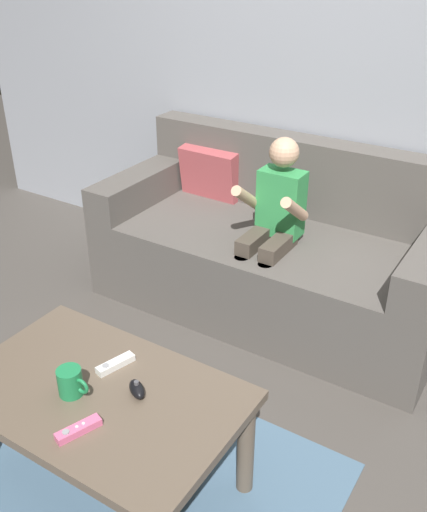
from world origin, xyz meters
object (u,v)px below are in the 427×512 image
at_px(person_seated_on_couch, 272,224).
at_px(coffee_mug, 71,382).
at_px(coffee_table, 100,407).
at_px(game_remote_pink_near_edge, 78,429).
at_px(game_remote_white_far_corner, 115,364).
at_px(nunchuk_black, 138,389).
at_px(couch, 273,252).

xyz_separation_m(person_seated_on_couch, coffee_mug, (-0.07, -1.26, -0.06)).
height_order(person_seated_on_couch, coffee_mug, person_seated_on_couch).
bearing_deg(coffee_mug, coffee_table, 41.13).
xyz_separation_m(coffee_table, coffee_mug, (-0.06, -0.05, 0.12)).
xyz_separation_m(game_remote_pink_near_edge, coffee_mug, (-0.13, 0.11, 0.04)).
height_order(coffee_table, game_remote_white_far_corner, game_remote_white_far_corner).
bearing_deg(coffee_table, game_remote_white_far_corner, 104.34).
height_order(nunchuk_black, coffee_mug, coffee_mug).
distance_m(game_remote_pink_near_edge, game_remote_white_far_corner, 0.31).
height_order(person_seated_on_couch, game_remote_pink_near_edge, person_seated_on_couch).
height_order(person_seated_on_couch, coffee_table, person_seated_on_couch).
bearing_deg(couch, game_remote_white_far_corner, -88.62).
bearing_deg(nunchuk_black, person_seated_on_couch, 95.55).
xyz_separation_m(game_remote_pink_near_edge, nunchuk_black, (0.05, 0.22, 0.01)).
distance_m(coffee_table, game_remote_pink_near_edge, 0.20).
distance_m(person_seated_on_couch, game_remote_white_far_corner, 1.09).
bearing_deg(game_remote_white_far_corner, nunchuk_black, -23.73).
distance_m(couch, coffee_table, 1.38).
distance_m(person_seated_on_couch, coffee_table, 1.22).
bearing_deg(coffee_table, game_remote_pink_near_edge, -66.30).
distance_m(coffee_table, nunchuk_black, 0.16).
bearing_deg(couch, coffee_table, -87.45).
relative_size(person_seated_on_couch, coffee_mug, 8.00).
bearing_deg(couch, nunchuk_black, -82.24).
bearing_deg(game_remote_white_far_corner, game_remote_pink_near_edge, -70.12).
bearing_deg(game_remote_pink_near_edge, couch, 94.97).
xyz_separation_m(coffee_table, game_remote_white_far_corner, (-0.03, 0.12, 0.08)).
relative_size(person_seated_on_couch, nunchuk_black, 9.51).
xyz_separation_m(couch, coffee_mug, (-0.00, -1.43, 0.19)).
distance_m(couch, game_remote_white_far_corner, 1.27).
xyz_separation_m(couch, game_remote_pink_near_edge, (0.13, -1.54, 0.15)).
distance_m(game_remote_white_far_corner, coffee_mug, 0.18).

